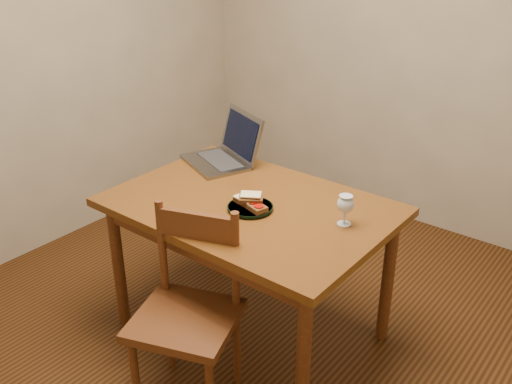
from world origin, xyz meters
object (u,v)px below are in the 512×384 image
Objects in this scene: laptop at (227,149)px; milk_glass at (345,210)px; chair at (187,306)px; table at (250,219)px; plate at (250,208)px.

milk_glass is at bearing 7.37° from laptop.
table is at bearing 78.43° from chair.
laptop is (-0.42, 0.32, 0.16)m from table.
laptop is at bearing 140.98° from plate.
milk_glass is at bearing 19.44° from plate.
chair is 3.73× the size of milk_glass.
laptop is (-0.88, 0.23, -0.00)m from milk_glass.
milk_glass reaches higher than plate.
milk_glass is (0.46, 0.09, 0.16)m from table.
milk_glass is (0.41, 0.15, 0.06)m from plate.
table is at bearing -168.42° from milk_glass.
table is 6.10× the size of plate.
table is at bearing 129.91° from plate.
chair is (0.08, -0.52, -0.17)m from table.
table is 0.12m from plate.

